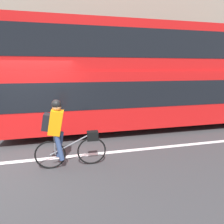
% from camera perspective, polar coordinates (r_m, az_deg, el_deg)
% --- Properties ---
extents(ground_plane, '(80.00, 80.00, 0.00)m').
position_cam_1_polar(ground_plane, '(5.06, -25.94, -14.36)').
color(ground_plane, '#38383A').
extents(road_center_line, '(50.00, 0.14, 0.01)m').
position_cam_1_polar(road_center_line, '(5.10, -25.82, -14.09)').
color(road_center_line, silver).
rests_on(road_center_line, ground_plane).
extents(sidewalk_curb, '(60.00, 2.33, 0.15)m').
position_cam_1_polar(sidewalk_curb, '(9.68, -19.24, 0.07)').
color(sidewalk_curb, gray).
rests_on(sidewalk_curb, ground_plane).
extents(building_facade, '(60.00, 0.30, 7.13)m').
position_cam_1_polar(building_facade, '(10.80, -19.97, 20.07)').
color(building_facade, gray).
rests_on(building_facade, ground_plane).
extents(bus, '(11.44, 2.46, 3.70)m').
position_cam_1_polar(bus, '(7.25, 15.77, 11.71)').
color(bus, black).
rests_on(bus, ground_plane).
extents(cyclist_on_bike, '(1.65, 0.32, 1.64)m').
position_cam_1_polar(cyclist_on_bike, '(4.14, -15.90, -6.39)').
color(cyclist_on_bike, black).
rests_on(cyclist_on_bike, ground_plane).
extents(trash_bin, '(0.53, 0.53, 0.90)m').
position_cam_1_polar(trash_bin, '(9.65, 1.78, 4.00)').
color(trash_bin, '#262628').
rests_on(trash_bin, sidewalk_curb).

